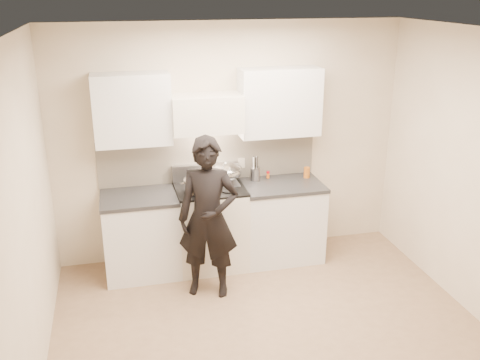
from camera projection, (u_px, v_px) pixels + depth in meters
name	position (u px, v px, depth m)	size (l,w,h in m)	color
ground_plane	(271.00, 332.00, 4.98)	(4.00, 4.00, 0.00)	#8A6E51
room_shell	(257.00, 157.00, 4.76)	(4.04, 3.54, 2.70)	beige
stove	(211.00, 226.00, 6.06)	(0.76, 0.65, 0.96)	beige
counter_right	(281.00, 220.00, 6.24)	(0.92, 0.67, 0.92)	silver
counter_left	(141.00, 234.00, 5.89)	(0.82, 0.67, 0.92)	silver
wok	(225.00, 172.00, 6.03)	(0.39, 0.48, 0.31)	#AFAFAF
stock_pot	(194.00, 186.00, 5.69)	(0.31, 0.28, 0.15)	#AFAFAF
utensil_crock	(255.00, 173.00, 6.14)	(0.11, 0.11, 0.29)	#9C9CA2
spice_jar	(268.00, 175.00, 6.24)	(0.04, 0.04, 0.08)	orange
oil_glass	(307.00, 172.00, 6.25)	(0.07, 0.07, 0.13)	#AB5816
person	(208.00, 218.00, 5.36)	(0.62, 0.40, 1.68)	black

